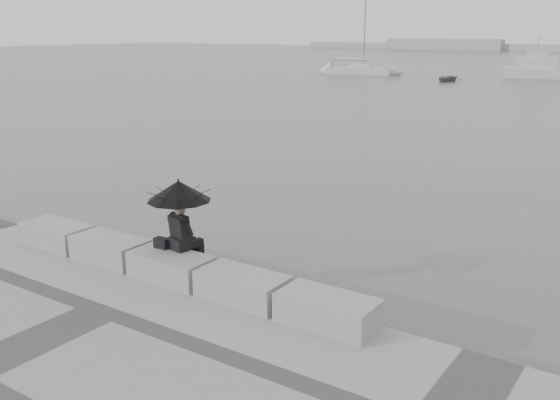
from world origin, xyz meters
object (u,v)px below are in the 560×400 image
Objects in this scene: seated_person at (179,198)px; motor_cruiser at (544,70)px; dinghy at (447,78)px; sailboat_left at (359,70)px.

motor_cruiser is (-6.90, 64.13, -1.12)m from seated_person.
motor_cruiser is 12.02m from dinghy.
sailboat_left is 12.64m from dinghy.
motor_cruiser is (19.24, 5.55, 0.37)m from sailboat_left.
motor_cruiser is 2.45× the size of dinghy.
seated_person is at bearing -71.71° from dinghy.
seated_person is 0.16× the size of motor_cruiser.
sailboat_left is 1.50× the size of motor_cruiser.
motor_cruiser is at bearing 108.06° from seated_person.
motor_cruiser reaches higher than dinghy.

